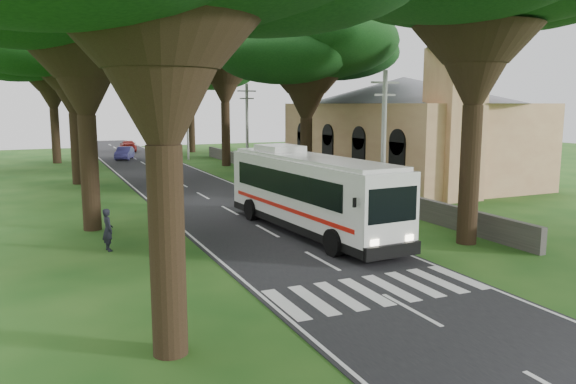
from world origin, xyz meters
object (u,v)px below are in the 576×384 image
church (404,121)px  distant_car_b (124,153)px  pole_near (383,148)px  pole_far (188,123)px  distant_car_c (128,146)px  pole_mid (247,131)px  coach_bus (309,192)px  pedestrian (108,230)px

church → distant_car_b: (-19.09, 27.52, -4.16)m
pole_near → pole_far: (0.00, 40.00, 0.00)m
distant_car_c → pole_near: bearing=100.3°
pole_mid → distant_car_b: (-6.73, 23.07, -3.43)m
coach_bus → pedestrian: 9.66m
church → pole_near: 19.88m
pole_mid → coach_bus: pole_mid is taller
pole_near → pedestrian: size_ratio=4.27×
church → coach_bus: bearing=-137.7°
church → coach_bus: church is taller
church → pole_far: size_ratio=3.00×
distant_car_c → church: bearing=119.1°
pole_mid → distant_car_b: pole_mid is taller
distant_car_b → distant_car_c: (2.03, 11.18, 0.01)m
coach_bus → distant_car_c: coach_bus is taller
pole_near → pedestrian: bearing=174.3°
pedestrian → distant_car_b: bearing=-20.0°
church → distant_car_c: church is taller
pole_far → church: bearing=-63.2°
distant_car_c → pole_mid: bearing=103.2°
pole_near → coach_bus: bearing=165.6°
pole_mid → distant_car_c: size_ratio=1.58×
distant_car_b → pedestrian: size_ratio=2.33×
pole_near → distant_car_c: 54.55m
pole_far → distant_car_b: bearing=155.5°
distant_car_c → pedestrian: size_ratio=2.70×
church → coach_bus: 21.86m
pole_far → distant_car_c: size_ratio=1.58×
church → distant_car_b: size_ratio=5.49×
pole_mid → pole_far: bearing=90.0°
coach_bus → distant_car_c: bearing=87.2°
coach_bus → pole_far: bearing=80.7°
pedestrian → pole_far: bearing=-30.0°
pole_mid → distant_car_b: bearing=106.3°
distant_car_b → distant_car_c: bearing=98.6°
distant_car_b → pole_far: bearing=-5.6°
pole_near → pole_far: size_ratio=1.00×
pedestrian → coach_bus: bearing=-103.4°
pole_far → pedestrian: 41.01m
pole_near → distant_car_b: pole_near is taller
church → pedestrian: (-25.61, -14.22, -3.97)m
church → distant_car_b: church is taller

